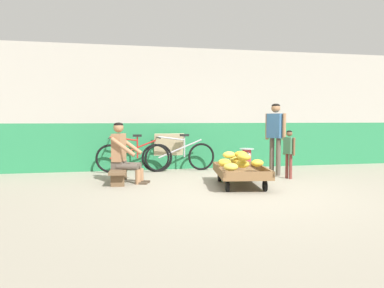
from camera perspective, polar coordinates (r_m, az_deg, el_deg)
The scene contains 14 objects.
ground_plane at distance 6.02m, azimuth 8.34°, elevation -7.69°, with size 80.00×80.00×0.00m, color gray.
back_wall at distance 9.02m, azimuth 1.31°, elevation 5.45°, with size 16.00×0.30×2.89m.
banana_cart at distance 6.65m, azimuth 7.58°, elevation -4.46°, with size 1.04×1.55×0.36m.
banana_pile at distance 6.59m, azimuth 6.99°, elevation -2.58°, with size 0.90×1.19×0.27m.
low_bench at distance 7.07m, azimuth -11.28°, elevation -4.34°, with size 0.39×1.12×0.27m.
vendor_seated at distance 6.99m, azimuth -10.65°, elevation -1.38°, with size 0.74×0.61×1.14m.
plastic_crate at distance 7.74m, azimuth 8.49°, elevation -3.95°, with size 0.36×0.28×0.30m.
weighing_scale at distance 7.71m, azimuth 8.51°, elevation -1.72°, with size 0.30×0.30×0.29m.
bicycle_near_left at distance 8.36m, azimuth -9.20°, elevation -1.98°, with size 1.66×0.48×0.86m.
bicycle_far_left at distance 8.47m, azimuth -1.87°, elevation -1.85°, with size 1.66×0.48×0.86m.
sign_board at distance 8.74m, azimuth -3.66°, elevation -1.17°, with size 0.70×0.29×0.87m.
customer_adult at distance 8.00m, azimuth 12.86°, elevation 2.01°, with size 0.34×0.42×1.53m.
customer_child at distance 7.62m, azimuth 14.87°, elevation -0.74°, with size 0.19×0.30×0.98m.
shopping_bag at distance 7.44m, azimuth 9.83°, elevation -4.52°, with size 0.18×0.12×0.24m, color green.
Camera 1 is at (-2.03, -5.53, 1.21)m, focal length 34.25 mm.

